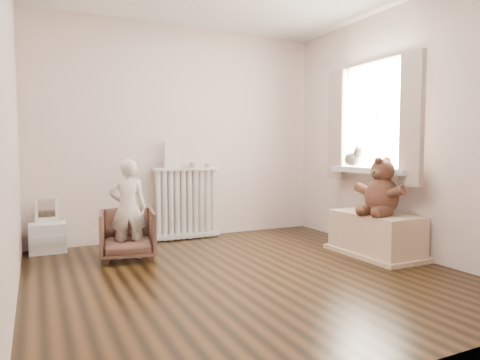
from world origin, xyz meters
name	(u,v)px	position (x,y,z in m)	size (l,w,h in m)	color
floor	(247,274)	(0.00, 0.00, 0.00)	(3.60, 3.60, 0.01)	black
back_wall	(182,133)	(0.00, 1.80, 1.30)	(3.60, 0.02, 2.60)	silver
front_wall	(416,106)	(0.00, -1.80, 1.30)	(3.60, 0.02, 2.60)	silver
left_wall	(9,119)	(-1.80, 0.00, 1.30)	(0.02, 3.60, 2.60)	silver
right_wall	(401,130)	(1.80, 0.00, 1.30)	(0.02, 3.60, 2.60)	silver
window	(378,117)	(1.76, 0.30, 1.45)	(0.03, 0.90, 1.10)	white
window_sill	(371,170)	(1.67, 0.30, 0.87)	(0.22, 1.10, 0.06)	silver
curtain_left	(412,119)	(1.65, -0.27, 1.39)	(0.06, 0.26, 1.30)	#C5B19E
curtain_right	(337,125)	(1.65, 0.87, 1.39)	(0.06, 0.26, 1.30)	#C5B19E
radiator	(187,207)	(0.01, 1.68, 0.39)	(0.83, 0.16, 0.88)	silver
paper_doll	(172,154)	(-0.16, 1.68, 1.04)	(0.20, 0.02, 0.33)	beige
tin_a	(194,165)	(0.12, 1.68, 0.91)	(0.11, 0.11, 0.07)	#A59E8C
tin_b	(208,166)	(0.30, 1.68, 0.90)	(0.08, 0.08, 0.04)	#A59E8C
toy_vanity	(47,227)	(-1.55, 1.65, 0.28)	(0.37, 0.26, 0.58)	silver
armchair	(128,234)	(-0.83, 1.02, 0.25)	(0.53, 0.55, 0.50)	brown
child	(128,209)	(-0.83, 0.97, 0.51)	(0.36, 0.24, 0.99)	silver
toy_bench	(375,236)	(1.52, 0.05, 0.20)	(0.49, 0.93, 0.44)	beige
teddy_bear	(382,192)	(1.50, -0.05, 0.67)	(0.47, 0.36, 0.58)	#3D2016
plush_cat	(353,158)	(1.66, 0.58, 1.00)	(0.17, 0.28, 0.24)	slate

